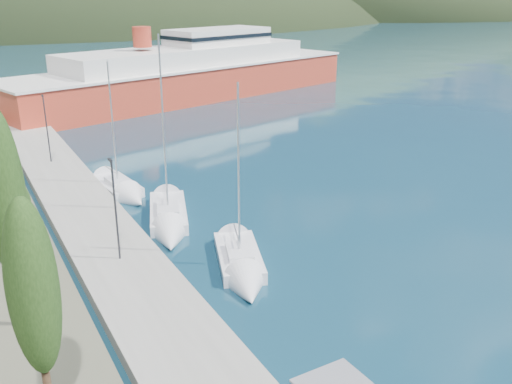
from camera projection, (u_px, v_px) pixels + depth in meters
ground at (26, 63)px, 125.25m from camera, size 1400.00×1400.00×0.00m
quay at (77, 202)px, 43.43m from camera, size 5.00×88.00×0.80m
lamp_posts at (115, 206)px, 32.54m from camera, size 0.15×45.49×6.06m
sailboat_near at (243, 273)px, 32.85m from camera, size 5.14×8.72×12.03m
sailboat_mid at (169, 226)px, 39.35m from camera, size 5.56×10.06×14.04m
sailboat_far at (126, 193)px, 45.62m from camera, size 3.34×8.05×11.50m
ferry at (190, 75)px, 85.27m from camera, size 58.29×27.62×11.36m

